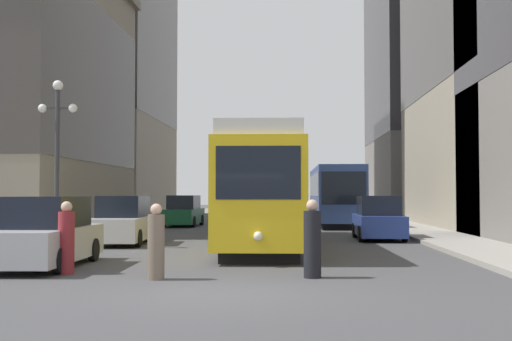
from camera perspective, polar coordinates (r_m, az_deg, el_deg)
name	(u,v)px	position (r m, az deg, el deg)	size (l,w,h in m)	color
ground_plane	(219,293)	(12.13, -3.36, -11.09)	(200.00, 200.00, 0.00)	#424244
sidewalk_left	(183,216)	(52.72, -6.68, -4.14)	(2.76, 120.00, 0.15)	gray
sidewalk_right	(368,216)	(52.32, 10.14, -4.13)	(2.76, 120.00, 0.15)	gray
streetcar	(265,188)	(23.63, 0.83, -1.65)	(2.88, 15.08, 3.89)	black
transit_bus	(335,193)	(38.15, 7.23, -2.07)	(2.68, 11.25, 3.45)	black
parked_car_left_near	(46,234)	(17.15, -18.62, -5.53)	(2.01, 4.70, 1.82)	black
parked_car_left_mid	(184,212)	(37.26, -6.62, -3.77)	(1.97, 4.52, 1.82)	black
parked_car_right_far	(378,219)	(26.50, 11.09, -4.39)	(1.93, 4.25, 1.82)	black
parked_car_left_far	(123,222)	(24.24, -12.03, -4.59)	(2.08, 4.62, 1.82)	black
pedestrian_crossing_near	(156,244)	(14.06, -9.10, -6.64)	(0.37, 0.37, 1.67)	#6B5B4C
pedestrian_crossing_far	(66,240)	(15.52, -16.92, -6.09)	(0.38, 0.38, 1.71)	maroon
pedestrian_on_sidewalk	(312,241)	(14.21, 5.16, -6.45)	(0.39, 0.39, 1.76)	black
lamp_post_left_near	(57,137)	(23.20, -17.66, 2.97)	(1.41, 0.36, 5.77)	#333338
building_left_corner	(81,17)	(53.68, -15.63, 13.29)	(13.46, 15.41, 31.27)	#B2A893
building_right_midblock	(459,56)	(60.10, 18.05, 9.86)	(15.64, 17.23, 27.79)	slate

